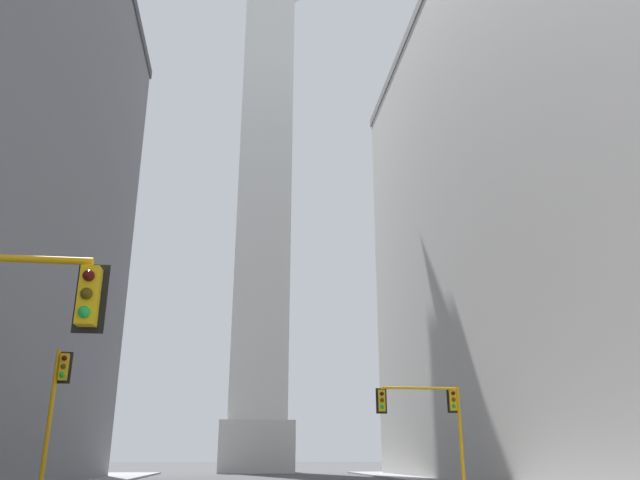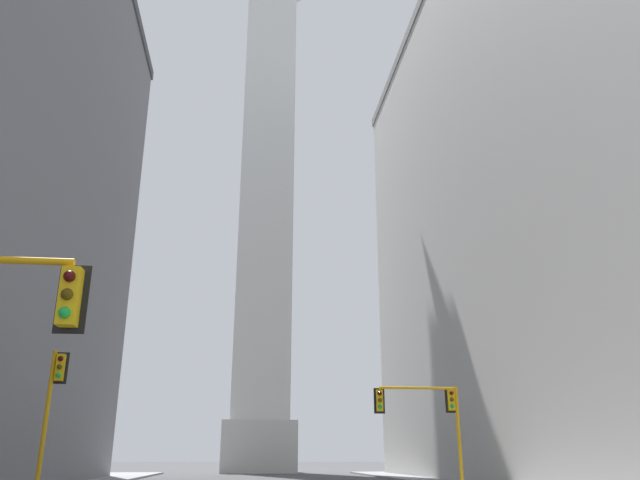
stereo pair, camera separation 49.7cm
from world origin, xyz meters
name	(u,v)px [view 1 (the left image)]	position (x,y,z in m)	size (l,w,h in m)	color
obelisk	(264,186)	(0.00, 67.57, 32.61)	(7.72, 7.72, 67.78)	silver
traffic_light_mid_right	(431,410)	(8.11, 31.34, 3.94)	(4.68, 0.52, 5.19)	orange
traffic_light_mid_left	(56,399)	(-9.55, 25.54, 3.85)	(0.76, 0.53, 5.85)	orange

